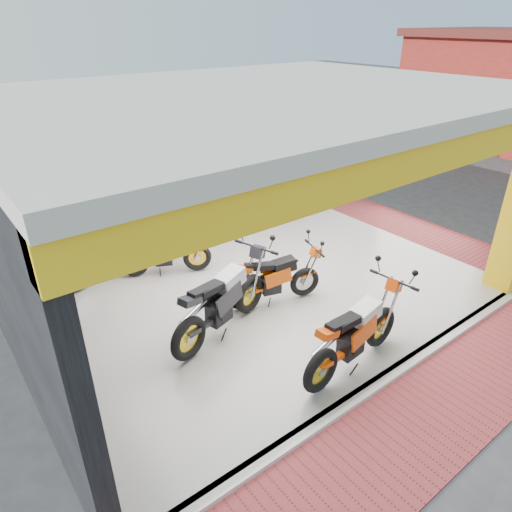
{
  "coord_description": "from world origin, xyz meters",
  "views": [
    {
      "loc": [
        -4.6,
        -3.84,
        4.66
      ],
      "look_at": [
        -0.21,
        1.86,
        0.9
      ],
      "focal_mm": 32.0,
      "sensor_mm": 36.0,
      "label": 1
    }
  ],
  "objects": [
    {
      "name": "back_wall",
      "position": [
        0.0,
        5.1,
        1.75
      ],
      "size": [
        8.2,
        0.2,
        3.5
      ],
      "primitive_type": "cube",
      "color": "black",
      "rests_on": "ground"
    },
    {
      "name": "header_beam_right",
      "position": [
        4.0,
        2.0,
        3.3
      ],
      "size": [
        0.3,
        6.4,
        0.4
      ],
      "primitive_type": "cube",
      "color": "yellow",
      "rests_on": "corner_column"
    },
    {
      "name": "paver_right",
      "position": [
        4.8,
        2.0,
        0.01
      ],
      "size": [
        1.4,
        7.0,
        0.03
      ],
      "primitive_type": "cube",
      "color": "maroon",
      "rests_on": "ground"
    },
    {
      "name": "header_beam_front",
      "position": [
        0.0,
        -1.0,
        3.3
      ],
      "size": [
        8.4,
        0.3,
        0.4
      ],
      "primitive_type": "cube",
      "color": "yellow",
      "rests_on": "corner_column"
    },
    {
      "name": "moto_hero",
      "position": [
        0.39,
        -0.49,
        0.77
      ],
      "size": [
        2.27,
        1.03,
        1.35
      ],
      "primitive_type": null,
      "rotation": [
        0.0,
        0.0,
        0.1
      ],
      "color": "#F44B0A",
      "rests_on": "showroom_floor"
    },
    {
      "name": "moto_row_b",
      "position": [
        0.45,
        1.27,
        0.68
      ],
      "size": [
        2.02,
        1.22,
        1.16
      ],
      "primitive_type": null,
      "rotation": [
        0.0,
        0.0,
        -0.29
      ],
      "color": "#E35009",
      "rests_on": "showroom_floor"
    },
    {
      "name": "moto_row_c",
      "position": [
        -0.6,
        3.29,
        0.68
      ],
      "size": [
        2.02,
        1.47,
        1.16
      ],
      "primitive_type": null,
      "rotation": [
        0.0,
        0.0,
        -0.46
      ],
      "color": "red",
      "rests_on": "showroom_floor"
    },
    {
      "name": "moto_row_a",
      "position": [
        -0.65,
        1.47,
        0.82
      ],
      "size": [
        2.49,
        1.51,
        1.43
      ],
      "primitive_type": null,
      "rotation": [
        0.0,
        0.0,
        0.29
      ],
      "color": "black",
      "rests_on": "showroom_floor"
    },
    {
      "name": "ground",
      "position": [
        0.0,
        0.0,
        0.0
      ],
      "size": [
        80.0,
        80.0,
        0.0
      ],
      "primitive_type": "plane",
      "color": "#2D2D30",
      "rests_on": "ground"
    },
    {
      "name": "left_wall",
      "position": [
        -4.1,
        2.0,
        1.75
      ],
      "size": [
        0.2,
        6.2,
        3.5
      ],
      "primitive_type": "cube",
      "color": "black",
      "rests_on": "ground"
    },
    {
      "name": "moto_row_d",
      "position": [
        -1.24,
        4.5,
        0.84
      ],
      "size": [
        2.59,
        1.64,
        1.49
      ],
      "primitive_type": null,
      "rotation": [
        0.0,
        0.0,
        0.33
      ],
      "color": "#ED5E0A",
      "rests_on": "showroom_floor"
    },
    {
      "name": "showroom_floor",
      "position": [
        0.0,
        2.0,
        0.05
      ],
      "size": [
        8.0,
        6.0,
        0.1
      ],
      "primitive_type": "cube",
      "color": "silver",
      "rests_on": "ground"
    },
    {
      "name": "floor_kerb",
      "position": [
        0.0,
        -1.02,
        0.05
      ],
      "size": [
        8.0,
        0.2,
        0.1
      ],
      "primitive_type": "cube",
      "color": "silver",
      "rests_on": "ground"
    },
    {
      "name": "showroom_ceiling",
      "position": [
        0.0,
        2.0,
        3.6
      ],
      "size": [
        8.4,
        6.4,
        0.2
      ],
      "primitive_type": "cube",
      "color": "beige",
      "rests_on": "corner_column"
    },
    {
      "name": "paver_front",
      "position": [
        0.0,
        -1.8,
        0.01
      ],
      "size": [
        9.0,
        1.4,
        0.03
      ],
      "primitive_type": "cube",
      "color": "maroon",
      "rests_on": "ground"
    }
  ]
}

